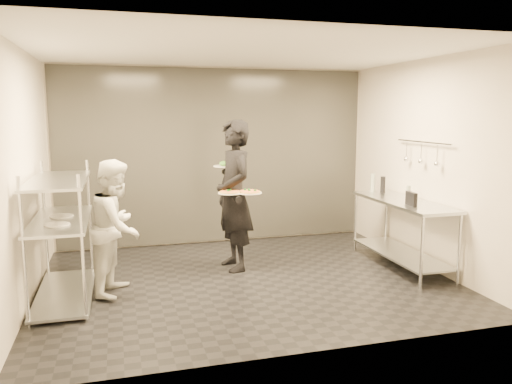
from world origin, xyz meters
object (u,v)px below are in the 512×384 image
object	(u,v)px
pizza_plate_near	(230,192)
bottle_dark	(383,185)
bottle_green	(373,183)
salad_plate	(224,165)
pos_monitor	(411,199)
waiter	(234,196)
bottle_clear	(408,192)
pizza_plate_far	(249,192)
prep_counter	(402,222)
pass_rack	(61,232)
chef	(117,227)

from	to	relation	value
pizza_plate_near	bottle_dark	world-z (taller)	bottle_dark
bottle_green	salad_plate	bearing A→B (deg)	-179.71
pos_monitor	pizza_plate_near	bearing A→B (deg)	169.23
waiter	bottle_clear	bearing A→B (deg)	70.17
pizza_plate_far	bottle_clear	xyz separation A→B (m)	(2.17, -0.25, -0.06)
pos_monitor	bottle_green	xyz separation A→B (m)	(0.09, 1.17, 0.05)
waiter	bottle_green	size ratio (longest dim) A/B	7.45
pizza_plate_near	pos_monitor	size ratio (longest dim) A/B	1.28
waiter	bottle_green	distance (m)	2.21
prep_counter	pos_monitor	bearing A→B (deg)	-107.98
salad_plate	prep_counter	bearing A→B (deg)	-19.01
bottle_dark	bottle_green	bearing A→B (deg)	119.75
pass_rack	prep_counter	world-z (taller)	pass_rack
prep_counter	chef	bearing A→B (deg)	179.63
chef	salad_plate	xyz separation A→B (m)	(1.44, 0.76, 0.60)
chef	bottle_dark	world-z (taller)	chef
chef	bottle_dark	size ratio (longest dim) A/B	6.50
pizza_plate_far	bottle_green	bearing A→B (deg)	13.63
pizza_plate_far	chef	bearing A→B (deg)	-170.41
pizza_plate_far	bottle_green	size ratio (longest dim) A/B	1.20
pos_monitor	bottle_dark	size ratio (longest dim) A/B	1.01
pass_rack	pizza_plate_far	distance (m)	2.31
prep_counter	chef	xyz separation A→B (m)	(-3.73, 0.02, 0.16)
bottle_clear	bottle_dark	distance (m)	0.60
prep_counter	pizza_plate_near	distance (m)	2.38
bottle_clear	pos_monitor	bearing A→B (deg)	-118.17
pass_rack	salad_plate	bearing A→B (deg)	21.18
pizza_plate_near	bottle_green	world-z (taller)	bottle_green
bottle_green	chef	bearing A→B (deg)	-168.17
pizza_plate_far	pos_monitor	xyz separation A→B (m)	(1.95, -0.68, -0.07)
pos_monitor	bottle_green	size ratio (longest dim) A/B	0.91
pizza_plate_far	bottle_green	xyz separation A→B (m)	(2.04, 0.49, -0.02)
pizza_plate_near	bottle_clear	size ratio (longest dim) A/B	1.66
chef	bottle_green	distance (m)	3.80
pass_rack	bottle_dark	size ratio (longest dim) A/B	6.66
bottle_green	bottle_clear	bearing A→B (deg)	-79.86
pos_monitor	waiter	bearing A→B (deg)	163.70
pass_rack	bottle_clear	world-z (taller)	pass_rack
salad_plate	bottle_dark	bearing A→B (deg)	-3.30
pizza_plate_near	pizza_plate_far	xyz separation A→B (m)	(0.25, -0.02, -0.00)
prep_counter	salad_plate	world-z (taller)	salad_plate
prep_counter	bottle_clear	world-z (taller)	bottle_clear
salad_plate	waiter	bearing A→B (deg)	-74.55
prep_counter	salad_plate	xyz separation A→B (m)	(-2.29, 0.79, 0.76)
chef	pizza_plate_near	xyz separation A→B (m)	(1.42, 0.31, 0.30)
bottle_green	pass_rack	bearing A→B (deg)	-169.44
waiter	bottle_clear	size ratio (longest dim) A/B	10.64
chef	pizza_plate_far	world-z (taller)	chef
bottle_green	bottle_dark	xyz separation A→B (m)	(0.08, -0.15, -0.01)
bottle_dark	pass_rack	bearing A→B (deg)	-171.51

